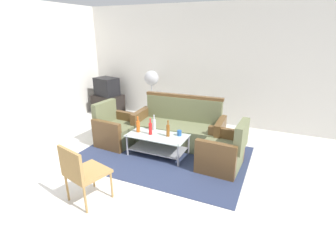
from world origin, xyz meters
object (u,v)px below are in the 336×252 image
bottle_orange (138,126)px  pedestal_fan (152,81)px  coffee_table (158,142)px  armchair_right (223,152)px  cup (179,133)px  couch (179,129)px  bottle_brown (168,130)px  tv_stand (108,104)px  bottle_red (150,128)px  television (107,87)px  armchair_left (116,130)px  wicker_chair (81,170)px  bottle_clear (154,124)px

bottle_orange → pedestal_fan: (-0.65, 1.81, 0.49)m
coffee_table → armchair_right: bearing=0.8°
cup → bottle_orange: bearing=-168.9°
couch → bottle_brown: bearing=90.9°
tv_stand → couch: bearing=-22.9°
bottle_red → couch: bearing=67.3°
coffee_table → tv_stand: tv_stand is taller
couch → bottle_orange: size_ratio=5.99×
coffee_table → television: bearing=144.3°
couch → armchair_left: 1.28m
bottle_orange → tv_stand: size_ratio=0.38×
couch → wicker_chair: bearing=76.3°
pedestal_fan → wicker_chair: bearing=-77.6°
couch → television: 2.82m
armchair_left → bottle_clear: 0.88m
armchair_left → bottle_orange: size_ratio=2.78×
bottle_orange → coffee_table: bearing=4.0°
wicker_chair → bottle_clear: bearing=100.5°
tv_stand → television: television is taller
wicker_chair → bottle_red: bearing=98.9°
bottle_red → television: 2.90m
armchair_right → television: size_ratio=1.23×
couch → wicker_chair: (-0.45, -2.31, 0.18)m
bottle_orange → bottle_red: bearing=-3.1°
armchair_left → bottle_orange: armchair_left is taller
bottle_red → pedestal_fan: 2.10m
coffee_table → bottle_red: size_ratio=3.54×
pedestal_fan → bottle_clear: bearing=-61.2°
television → armchair_left: bearing=145.1°
bottle_orange → tv_stand: 2.68m
armchair_left → wicker_chair: (0.71, -1.78, 0.21)m
couch → tv_stand: (-2.57, 1.08, -0.06)m
bottle_clear → cup: 0.54m
bottle_red → armchair_right: bearing=2.5°
cup → tv_stand: size_ratio=0.12×
armchair_right → coffee_table: (-1.20, -0.02, -0.02)m
tv_stand → pedestal_fan: pedestal_fan is taller
cup → bottle_red: bearing=-161.7°
bottle_red → wicker_chair: size_ratio=0.37×
armchair_left → coffee_table: size_ratio=0.77×
bottle_clear → bottle_brown: bottle_clear is taller
coffee_table → bottle_red: 0.29m
coffee_table → bottle_brown: 0.32m
couch → armchair_right: bearing=146.3°
armchair_right → cup: 0.86m
bottle_brown → bottle_clear: bearing=156.1°
bottle_brown → cup: (0.17, 0.11, -0.06)m
coffee_table → bottle_clear: size_ratio=3.57×
coffee_table → bottle_brown: size_ratio=3.65×
bottle_brown → bottle_orange: bearing=-176.3°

